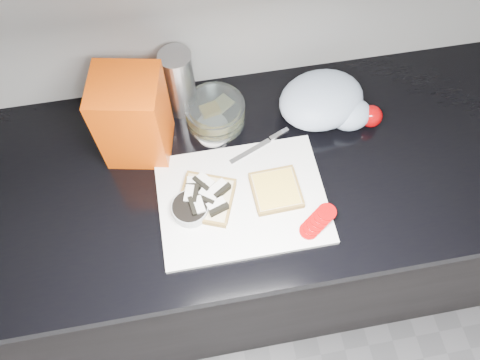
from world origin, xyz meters
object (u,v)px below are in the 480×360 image
Objects in this scene: steel_canister at (179,83)px; cutting_board at (242,199)px; bread_bag at (133,117)px; glass_bowl at (215,113)px.

cutting_board is at bearing -70.84° from steel_canister.
bread_bag is 1.25× the size of steel_canister.
bread_bag is 0.16m from steel_canister.
glass_bowl is (-0.03, 0.25, 0.03)m from cutting_board.
glass_bowl is at bearing 96.17° from cutting_board.
glass_bowl reaches higher than cutting_board.
bread_bag is (-0.23, 0.20, 0.12)m from cutting_board.
steel_canister is (0.12, 0.11, -0.02)m from bread_bag.
cutting_board is 0.25m from glass_bowl.
glass_bowl is 0.22m from bread_bag.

